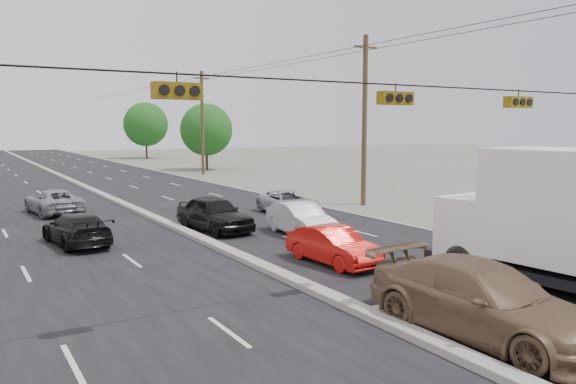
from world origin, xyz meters
name	(u,v)px	position (x,y,z in m)	size (l,w,h in m)	color
ground	(347,308)	(0.00, 0.00, 0.00)	(200.00, 200.00, 0.00)	#606356
road_surface	(94,192)	(0.00, 30.00, 0.00)	(20.00, 160.00, 0.02)	black
center_median	(94,191)	(0.00, 30.00, 0.10)	(0.50, 160.00, 0.20)	gray
utility_pole_right_b	(365,119)	(12.50, 15.00, 5.11)	(1.60, 0.30, 10.00)	#422D1E
utility_pole_right_c	(202,122)	(12.50, 40.00, 5.11)	(1.60, 0.30, 10.00)	#422D1E
traffic_signals	(393,96)	(1.40, 0.00, 5.49)	(25.00, 0.30, 0.54)	black
tree_right_mid	(206,130)	(15.00, 45.00, 4.34)	(5.60, 5.60, 7.14)	#382619
tree_right_far	(146,124)	(16.00, 70.00, 4.96)	(6.40, 6.40, 8.16)	#382619
box_truck	(573,220)	(6.37, -2.09, 2.09)	(3.62, 8.27, 4.07)	black
tan_sedan	(483,301)	(1.40, -3.16, 0.83)	(2.31, 5.69, 1.65)	brown
red_sedan	(333,246)	(2.41, 3.99, 0.64)	(1.35, 3.88, 1.28)	#B8100B
black_suv	(541,248)	(7.97, -0.04, 0.69)	(2.28, 4.94, 1.37)	black
queue_car_a	(214,214)	(1.40, 11.78, 0.78)	(1.85, 4.59, 1.56)	black
queue_car_b	(301,220)	(4.16, 8.86, 0.70)	(1.49, 4.26, 1.40)	silver
queue_car_c	(288,203)	(6.70, 14.11, 0.63)	(2.10, 4.56, 1.27)	#A2A5AA
oncoming_near	(77,229)	(-4.52, 11.79, 0.64)	(1.79, 4.41, 1.28)	black
oncoming_far	(53,202)	(-4.05, 20.81, 0.66)	(2.18, 4.73, 1.32)	gray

